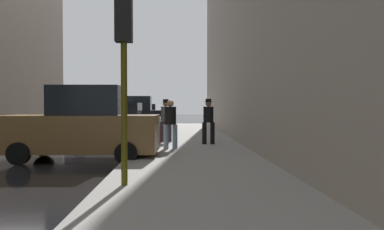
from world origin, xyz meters
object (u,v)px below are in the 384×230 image
object	(u,v)px
parked_gray_coupe	(117,123)
pedestrian_with_beanie	(166,118)
rolling_suitcase	(155,135)
pedestrian_with_fedora	(208,119)
fire_hydrant	(157,128)
traffic_light	(124,47)
duffel_bag	(160,136)
pedestrian_in_jeans	(170,121)
parked_bronze_suv	(83,126)
parked_black_suv	(132,116)
parked_red_hatchback	(142,116)

from	to	relation	value
parked_gray_coupe	pedestrian_with_beanie	distance (m)	3.09
parked_gray_coupe	rolling_suitcase	size ratio (longest dim) A/B	4.10
parked_gray_coupe	pedestrian_with_fedora	world-z (taller)	pedestrian_with_fedora
pedestrian_with_fedora	rolling_suitcase	distance (m)	2.22
pedestrian_with_beanie	fire_hydrant	bearing A→B (deg)	99.37
fire_hydrant	traffic_light	distance (m)	12.18
pedestrian_with_fedora	duffel_bag	xyz separation A→B (m)	(-2.02, 2.34, -0.85)
pedestrian_in_jeans	rolling_suitcase	size ratio (longest dim) A/B	1.64
parked_bronze_suv	pedestrian_in_jeans	bearing A→B (deg)	32.01
pedestrian_with_fedora	pedestrian_with_beanie	bearing A→B (deg)	148.71
traffic_light	pedestrian_with_fedora	distance (m)	8.00
rolling_suitcase	parked_black_suv	bearing A→B (deg)	102.64
rolling_suitcase	pedestrian_with_beanie	bearing A→B (deg)	60.93
parked_red_hatchback	pedestrian_with_fedora	world-z (taller)	pedestrian_with_fedora
parked_bronze_suv	parked_gray_coupe	size ratio (longest dim) A/B	1.09
parked_gray_coupe	pedestrian_with_beanie	world-z (taller)	pedestrian_with_beanie
parked_gray_coupe	rolling_suitcase	bearing A→B (deg)	-53.71
parked_red_hatchback	traffic_light	size ratio (longest dim) A/B	1.18
parked_red_hatchback	rolling_suitcase	distance (m)	15.06
parked_red_hatchback	pedestrian_with_beanie	bearing A→B (deg)	-80.54
pedestrian_with_beanie	traffic_light	bearing A→B (deg)	-93.44
traffic_light	pedestrian_in_jeans	bearing A→B (deg)	82.74
parked_black_suv	traffic_light	bearing A→B (deg)	-83.63
fire_hydrant	pedestrian_in_jeans	bearing A→B (deg)	-82.34
parked_gray_coupe	pedestrian_with_beanie	bearing A→B (deg)	-39.69
parked_gray_coupe	pedestrian_with_fedora	distance (m)	5.07
fire_hydrant	pedestrian_in_jeans	distance (m)	6.10
fire_hydrant	pedestrian_with_fedora	distance (m)	5.04
parked_red_hatchback	fire_hydrant	bearing A→B (deg)	-80.52
parked_black_suv	parked_red_hatchback	distance (m)	6.15
pedestrian_with_beanie	rolling_suitcase	size ratio (longest dim) A/B	1.71
parked_gray_coupe	duffel_bag	bearing A→B (deg)	-17.91
fire_hydrant	pedestrian_with_beanie	world-z (taller)	pedestrian_with_beanie
parked_red_hatchback	pedestrian_with_fedora	xyz separation A→B (m)	(4.07, -15.25, 0.29)
parked_gray_coupe	parked_black_suv	distance (m)	6.10
parked_black_suv	rolling_suitcase	xyz separation A→B (m)	(1.97, -8.78, -0.54)
traffic_light	parked_red_hatchback	bearing A→B (deg)	94.66
traffic_light	fire_hydrant	bearing A→B (deg)	90.24
parked_gray_coupe	duffel_bag	world-z (taller)	parked_gray_coupe
traffic_light	rolling_suitcase	world-z (taller)	traffic_light
parked_gray_coupe	rolling_suitcase	distance (m)	3.35
parked_black_suv	pedestrian_with_fedora	xyz separation A→B (m)	(4.07, -9.10, 0.10)
fire_hydrant	rolling_suitcase	distance (m)	4.14
fire_hydrant	rolling_suitcase	xyz separation A→B (m)	(0.17, -4.13, -0.01)
parked_red_hatchback	rolling_suitcase	world-z (taller)	parked_red_hatchback
pedestrian_with_beanie	duffel_bag	distance (m)	1.58
parked_gray_coupe	duffel_bag	xyz separation A→B (m)	(2.05, -0.66, -0.56)
parked_black_suv	pedestrian_in_jeans	bearing A→B (deg)	-76.23
pedestrian_in_jeans	rolling_suitcase	distance (m)	2.08
parked_bronze_suv	pedestrian_with_fedora	bearing A→B (deg)	38.07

